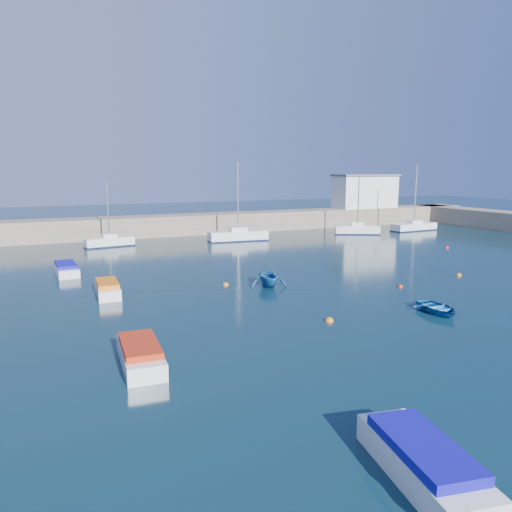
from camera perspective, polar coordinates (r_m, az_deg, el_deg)
name	(u,v)px	position (r m, az deg, el deg)	size (l,w,h in m)	color
ground	(429,335)	(28.19, 19.21, -8.51)	(220.00, 220.00, 0.00)	#0B2532
back_wall	(182,225)	(68.18, -8.44, 3.58)	(96.00, 4.50, 2.60)	#756759
right_arm	(501,220)	(81.33, 26.21, 3.68)	(4.50, 32.00, 2.60)	#756759
harbor_office	(365,192)	(81.47, 12.35, 7.15)	(10.00, 4.00, 5.00)	silver
sailboat_5	(110,242)	(58.80, -16.40, 1.59)	(5.58, 2.30, 7.27)	silver
sailboat_6	(238,235)	(61.12, -2.06, 2.38)	(7.40, 2.66, 9.55)	silver
sailboat_7	(357,230)	(68.79, 11.51, 2.98)	(5.96, 4.21, 7.88)	silver
sailboat_8	(414,226)	(74.89, 17.60, 3.23)	(7.23, 2.44, 9.25)	silver
motorboat_0	(140,354)	(23.26, -13.09, -10.86)	(1.98, 4.80, 1.05)	silver
motorboat_1	(108,289)	(36.13, -16.61, -3.59)	(1.69, 4.23, 1.02)	silver
motorboat_2	(66,269)	(44.52, -20.89, -1.38)	(1.83, 4.68, 0.95)	silver
motorboat_3	(423,462)	(15.82, 18.56, -21.39)	(2.61, 5.15, 1.15)	silver
dinghy_center	(437,308)	(32.38, 19.99, -5.58)	(2.31, 3.23, 0.67)	#165398
dinghy_left	(268,275)	(37.18, 1.38, -2.23)	(2.74, 3.18, 1.67)	#165398
buoy_0	(329,321)	(29.22, 8.38, -7.41)	(0.50, 0.50, 0.50)	orange
buoy_1	(400,287)	(38.64, 16.17, -3.43)	(0.38, 0.38, 0.38)	red
buoy_2	(459,276)	(44.35, 22.16, -2.09)	(0.43, 0.43, 0.43)	orange
buoy_3	(226,285)	(37.76, -3.48, -3.36)	(0.44, 0.44, 0.44)	orange
buoy_4	(447,248)	(59.39, 20.99, 0.85)	(0.43, 0.43, 0.43)	red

